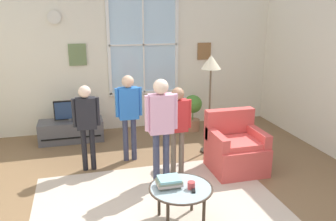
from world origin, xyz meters
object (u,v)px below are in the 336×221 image
(cup, at_px, (191,185))
(person_pink_shirt, at_px, (161,120))
(book_stack, at_px, (169,182))
(floor_lamp, at_px, (211,72))
(tv_stand, at_px, (71,131))
(coffee_table, at_px, (181,190))
(person_red_shirt, at_px, (178,121))
(remote_near_books, at_px, (193,189))
(armchair, at_px, (235,149))
(person_blue_shirt, at_px, (129,108))
(potted_plant_by_window, at_px, (193,110))
(person_black_shirt, at_px, (86,118))
(television, at_px, (70,110))

(cup, height_order, person_pink_shirt, person_pink_shirt)
(book_stack, xyz_separation_m, floor_lamp, (1.16, 1.78, 0.87))
(tv_stand, relative_size, coffee_table, 1.60)
(person_red_shirt, bearing_deg, remote_near_books, -98.83)
(armchair, xyz_separation_m, cup, (-1.08, -1.15, 0.15))
(armchair, bearing_deg, person_blue_shirt, 153.26)
(person_red_shirt, bearing_deg, potted_plant_by_window, 64.56)
(tv_stand, relative_size, person_black_shirt, 0.88)
(coffee_table, xyz_separation_m, potted_plant_by_window, (1.14, 2.93, 0.01))
(person_blue_shirt, bearing_deg, cup, -78.39)
(coffee_table, height_order, floor_lamp, floor_lamp)
(person_red_shirt, distance_m, floor_lamp, 1.12)
(person_pink_shirt, height_order, potted_plant_by_window, person_pink_shirt)
(cup, bearing_deg, remote_near_books, -75.22)
(remote_near_books, distance_m, person_red_shirt, 1.35)
(tv_stand, xyz_separation_m, person_black_shirt, (0.26, -1.30, 0.62))
(television, bearing_deg, person_black_shirt, -78.62)
(tv_stand, bearing_deg, television, -90.00)
(armchair, distance_m, book_stack, 1.68)
(tv_stand, distance_m, book_stack, 3.10)
(person_blue_shirt, xyz_separation_m, person_black_shirt, (-0.65, -0.19, -0.05))
(television, xyz_separation_m, person_black_shirt, (0.26, -1.30, 0.22))
(television, height_order, coffee_table, television)
(tv_stand, xyz_separation_m, television, (0.00, -0.00, 0.39))
(person_blue_shirt, bearing_deg, person_black_shirt, -163.38)
(armchair, relative_size, person_pink_shirt, 0.59)
(television, distance_m, person_pink_shirt, 2.35)
(television, bearing_deg, tv_stand, 90.00)
(book_stack, relative_size, person_red_shirt, 0.21)
(book_stack, bearing_deg, cup, -24.46)
(television, distance_m, potted_plant_by_window, 2.33)
(person_red_shirt, bearing_deg, person_blue_shirt, 133.19)
(television, xyz_separation_m, armchair, (2.37, -1.84, -0.26))
(cup, distance_m, person_pink_shirt, 1.10)
(television, bearing_deg, cup, -66.60)
(book_stack, distance_m, cup, 0.25)
(book_stack, relative_size, cup, 3.25)
(person_pink_shirt, bearing_deg, tv_stand, 121.15)
(coffee_table, bearing_deg, person_red_shirt, 75.38)
(remote_near_books, bearing_deg, potted_plant_by_window, 71.27)
(coffee_table, relative_size, potted_plant_by_window, 0.99)
(television, distance_m, person_red_shirt, 2.31)
(coffee_table, bearing_deg, person_black_shirt, 119.51)
(coffee_table, relative_size, remote_near_books, 5.07)
(person_black_shirt, xyz_separation_m, floor_lamp, (1.97, 0.19, 0.55))
(person_black_shirt, bearing_deg, floor_lamp, 5.51)
(person_blue_shirt, relative_size, person_pink_shirt, 0.93)
(person_black_shirt, bearing_deg, television, 101.38)
(floor_lamp, bearing_deg, person_pink_shirt, -139.48)
(armchair, height_order, book_stack, armchair)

